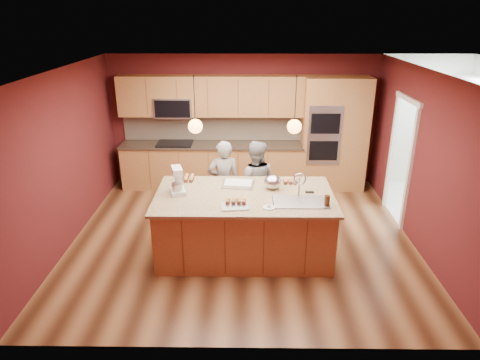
{
  "coord_description": "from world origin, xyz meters",
  "views": [
    {
      "loc": [
        0.04,
        -6.23,
        3.51
      ],
      "look_at": [
        -0.03,
        -0.1,
        1.06
      ],
      "focal_mm": 32.0,
      "sensor_mm": 36.0,
      "label": 1
    }
  ],
  "objects_px": {
    "stand_mixer": "(178,182)",
    "mixing_bowl": "(273,182)",
    "island": "(245,223)",
    "person_left": "(224,183)",
    "person_right": "(255,183)"
  },
  "relations": [
    {
      "from": "person_left",
      "to": "stand_mixer",
      "type": "xyz_separation_m",
      "value": [
        -0.63,
        -0.94,
        0.39
      ]
    },
    {
      "from": "person_left",
      "to": "mixing_bowl",
      "type": "relative_size",
      "value": 5.64
    },
    {
      "from": "island",
      "to": "stand_mixer",
      "type": "relative_size",
      "value": 6.55
    },
    {
      "from": "person_left",
      "to": "person_right",
      "type": "xyz_separation_m",
      "value": [
        0.53,
        0.0,
        -0.0
      ]
    },
    {
      "from": "person_left",
      "to": "island",
      "type": "bearing_deg",
      "value": 99.72
    },
    {
      "from": "stand_mixer",
      "to": "mixing_bowl",
      "type": "distance_m",
      "value": 1.43
    },
    {
      "from": "person_right",
      "to": "stand_mixer",
      "type": "height_order",
      "value": "person_right"
    },
    {
      "from": "stand_mixer",
      "to": "mixing_bowl",
      "type": "relative_size",
      "value": 1.51
    },
    {
      "from": "person_right",
      "to": "person_left",
      "type": "bearing_deg",
      "value": 3.76
    },
    {
      "from": "island",
      "to": "person_left",
      "type": "height_order",
      "value": "person_left"
    },
    {
      "from": "stand_mixer",
      "to": "person_left",
      "type": "bearing_deg",
      "value": 39.65
    },
    {
      "from": "island",
      "to": "person_left",
      "type": "bearing_deg",
      "value": 110.6
    },
    {
      "from": "stand_mixer",
      "to": "island",
      "type": "bearing_deg",
      "value": -19.26
    },
    {
      "from": "island",
      "to": "person_right",
      "type": "height_order",
      "value": "person_right"
    },
    {
      "from": "person_right",
      "to": "stand_mixer",
      "type": "bearing_deg",
      "value": 42.84
    }
  ]
}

